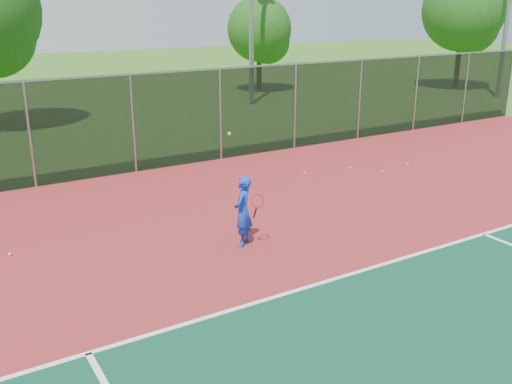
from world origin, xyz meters
TOP-DOWN VIEW (x-y plane):
  - court_apron at (0.00, 2.00)m, footprint 30.00×20.00m
  - fence_back at (0.00, 12.00)m, footprint 30.00×0.06m
  - tennis_player at (-2.96, 5.35)m, footprint 0.66×0.74m
  - practice_ball_0 at (1.33, 9.03)m, footprint 0.07×0.07m
  - practice_ball_1 at (3.48, 7.91)m, footprint 0.07×0.07m
  - practice_ball_2 at (4.83, 8.16)m, footprint 0.07×0.07m
  - practice_ball_3 at (-7.43, 7.33)m, footprint 0.07×0.07m
  - practice_ball_4 at (2.91, 8.75)m, footprint 0.07×0.07m
  - tree_back_mid at (9.30, 24.52)m, footprint 3.72×3.72m
  - tree_back_right at (20.08, 19.11)m, footprint 4.82×4.82m

SIDE VIEW (x-z plane):
  - court_apron at x=0.00m, z-range 0.00..0.02m
  - practice_ball_0 at x=1.33m, z-range 0.02..0.09m
  - practice_ball_1 at x=3.48m, z-range 0.02..0.09m
  - practice_ball_2 at x=4.83m, z-range 0.02..0.09m
  - practice_ball_3 at x=-7.43m, z-range 0.02..0.09m
  - practice_ball_4 at x=2.91m, z-range 0.02..0.09m
  - tennis_player at x=-2.96m, z-range -0.46..2.05m
  - fence_back at x=0.00m, z-range 0.05..3.08m
  - tree_back_mid at x=9.30m, z-range 0.69..6.16m
  - tree_back_right at x=20.08m, z-range 0.90..7.98m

